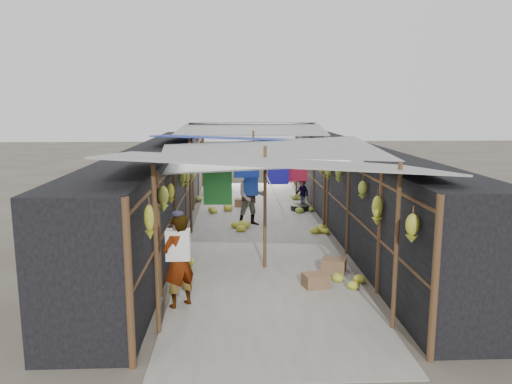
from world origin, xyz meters
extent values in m
plane|color=#6B6356|center=(0.00, 0.00, 0.00)|extent=(80.00, 80.00, 0.00)
cube|color=#9E998E|center=(0.00, 6.50, 0.01)|extent=(3.60, 16.00, 0.02)
cube|color=black|center=(-2.70, 6.50, 1.15)|extent=(1.40, 15.00, 2.30)
cube|color=black|center=(2.70, 6.50, 1.15)|extent=(1.40, 15.00, 2.30)
cube|color=brown|center=(0.89, 1.80, 0.14)|extent=(0.53, 0.46, 0.27)
cube|color=brown|center=(1.41, 2.65, 0.15)|extent=(0.58, 0.52, 0.29)
cube|color=brown|center=(-0.38, 9.45, 0.15)|extent=(0.50, 0.43, 0.29)
cylinder|color=black|center=(1.52, 8.75, 0.09)|extent=(0.62, 0.62, 0.19)
imported|color=silver|center=(-1.59, 1.01, 0.81)|extent=(0.70, 0.68, 1.62)
imported|color=navy|center=(-0.16, 6.78, 0.86)|extent=(0.91, 0.75, 1.72)
imported|color=#4D4743|center=(1.68, 9.51, 0.50)|extent=(0.66, 0.75, 1.00)
cylinder|color=brown|center=(-1.80, 0.00, 1.30)|extent=(0.07, 0.07, 2.60)
cylinder|color=brown|center=(1.80, 0.00, 1.30)|extent=(0.07, 0.07, 2.60)
cylinder|color=brown|center=(0.00, 3.00, 1.30)|extent=(0.07, 0.07, 2.60)
cylinder|color=brown|center=(-1.80, 6.00, 1.30)|extent=(0.07, 0.07, 2.60)
cylinder|color=brown|center=(1.80, 6.00, 1.30)|extent=(0.07, 0.07, 2.60)
cylinder|color=brown|center=(0.00, 9.00, 1.30)|extent=(0.07, 0.07, 2.60)
cylinder|color=brown|center=(-1.80, 12.00, 1.30)|extent=(0.07, 0.07, 2.60)
cylinder|color=brown|center=(1.80, 12.00, 1.30)|extent=(0.07, 0.07, 2.60)
cube|color=gray|center=(0.00, 1.00, 2.50)|extent=(5.21, 3.19, 0.52)
cube|color=gray|center=(0.20, 4.20, 2.35)|extent=(5.23, 3.73, 0.50)
cube|color=navy|center=(-0.10, 7.50, 2.45)|extent=(5.40, 3.60, 0.41)
cube|color=gray|center=(0.00, 10.80, 2.55)|extent=(5.37, 3.66, 0.27)
cube|color=gray|center=(0.10, 13.20, 2.65)|extent=(5.00, 1.99, 0.24)
cylinder|color=brown|center=(-2.00, 6.50, 2.05)|extent=(0.06, 15.00, 0.06)
cylinder|color=brown|center=(2.00, 6.50, 2.05)|extent=(0.06, 15.00, 0.06)
cylinder|color=gray|center=(0.00, 6.50, 2.05)|extent=(0.02, 15.00, 0.02)
cube|color=navy|center=(-0.29, 6.42, 1.75)|extent=(0.70, 0.03, 0.60)
cube|color=#1E1AAA|center=(0.50, 5.53, 1.72)|extent=(0.55, 0.03, 0.65)
cube|color=#B41B3B|center=(1.03, 5.70, 1.75)|extent=(0.50, 0.03, 0.60)
cube|color=#277631|center=(-0.98, 3.19, 1.70)|extent=(0.60, 0.03, 0.70)
cube|color=#1F5391|center=(-0.80, 11.08, 1.75)|extent=(0.65, 0.03, 0.60)
cube|color=white|center=(0.31, 8.91, 1.77)|extent=(0.60, 0.03, 0.55)
ellipsoid|color=#A5A62A|center=(-1.88, 0.00, 1.74)|extent=(0.16, 0.14, 0.53)
ellipsoid|color=olive|center=(-1.88, 1.45, 1.81)|extent=(0.20, 0.17, 0.47)
ellipsoid|color=#A5A62A|center=(-1.88, 2.49, 1.72)|extent=(0.15, 0.13, 0.41)
ellipsoid|color=olive|center=(-1.88, 4.60, 1.68)|extent=(0.19, 0.16, 0.42)
ellipsoid|color=olive|center=(-1.88, 5.94, 1.53)|extent=(0.15, 0.13, 0.59)
ellipsoid|color=olive|center=(-1.88, 7.61, 1.48)|extent=(0.19, 0.16, 0.58)
ellipsoid|color=olive|center=(-1.88, 9.10, 1.78)|extent=(0.15, 0.12, 0.44)
ellipsoid|color=olive|center=(-1.88, 10.30, 1.65)|extent=(0.19, 0.16, 0.55)
ellipsoid|color=olive|center=(-1.88, 12.18, 1.85)|extent=(0.20, 0.17, 0.40)
ellipsoid|color=#A5A62A|center=(-1.88, 13.47, 1.56)|extent=(0.17, 0.14, 0.39)
ellipsoid|color=#A5A62A|center=(1.88, -0.39, 1.70)|extent=(0.20, 0.17, 0.43)
ellipsoid|color=#A5A62A|center=(1.88, 1.33, 1.59)|extent=(0.19, 0.16, 0.53)
ellipsoid|color=olive|center=(1.88, 2.37, 1.78)|extent=(0.18, 0.16, 0.37)
ellipsoid|color=olive|center=(1.88, 4.60, 1.80)|extent=(0.18, 0.15, 0.47)
ellipsoid|color=olive|center=(1.88, 5.90, 1.64)|extent=(0.19, 0.16, 0.40)
ellipsoid|color=olive|center=(1.88, 6.90, 1.70)|extent=(0.19, 0.16, 0.56)
ellipsoid|color=olive|center=(1.88, 8.53, 1.75)|extent=(0.18, 0.15, 0.55)
ellipsoid|color=olive|center=(1.88, 10.32, 1.82)|extent=(0.15, 0.13, 0.42)
ellipsoid|color=olive|center=(1.88, 12.16, 1.62)|extent=(0.15, 0.13, 0.48)
ellipsoid|color=#A5A62A|center=(1.88, 13.29, 1.67)|extent=(0.16, 0.14, 0.51)
ellipsoid|color=olive|center=(1.67, 10.81, 0.16)|extent=(0.63, 0.54, 0.31)
ellipsoid|color=#A5A62A|center=(1.56, 1.96, 0.18)|extent=(0.72, 0.61, 0.36)
ellipsoid|color=#A5A62A|center=(-1.13, 8.69, 0.18)|extent=(0.71, 0.61, 0.36)
ellipsoid|color=#A5A62A|center=(-0.49, 6.27, 0.16)|extent=(0.66, 0.56, 0.33)
ellipsoid|color=olive|center=(-1.70, 10.49, 0.12)|extent=(0.49, 0.42, 0.24)
ellipsoid|color=#A5A62A|center=(1.60, 6.01, 0.18)|extent=(0.71, 0.61, 0.36)
ellipsoid|color=olive|center=(1.63, 8.46, 0.12)|extent=(0.46, 0.39, 0.23)
ellipsoid|color=#A5A62A|center=(-1.70, 3.47, 0.14)|extent=(0.56, 0.48, 0.28)
camera|label=1|loc=(-0.65, -7.16, 3.44)|focal=35.00mm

